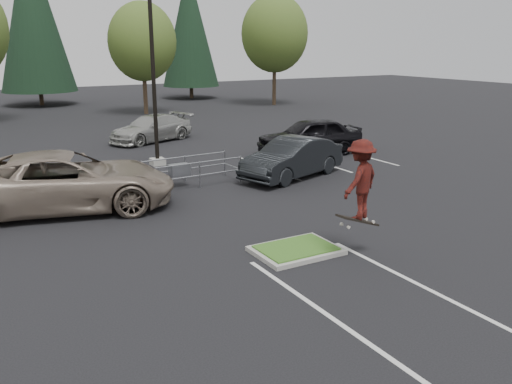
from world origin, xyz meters
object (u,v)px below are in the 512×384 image
conif_b (32,12)px  car_l_tan (64,181)px  light_pole (153,62)px  skateboarder (360,180)px  car_far_silver (153,128)px  car_r_black (310,136)px  car_r_charc (292,158)px  cart_corral (182,169)px  conif_c (189,27)px  decid_d (274,36)px  decid_c (142,44)px

conif_b → car_l_tan: size_ratio=2.07×
light_pole → skateboarder: light_pole is taller
conif_b → car_far_silver: size_ratio=2.88×
car_l_tan → car_far_silver: 12.99m
skateboarder → car_r_black: (6.80, 11.67, -1.16)m
light_pole → car_r_charc: size_ratio=2.06×
cart_corral → skateboarder: (1.15, -8.93, 1.39)m
conif_c → car_r_charc: conif_c is taller
decid_d → conif_c: size_ratio=0.75×
skateboarder → decid_c: bearing=-120.6°
light_pole → decid_d: 25.37m
decid_c → car_far_silver: size_ratio=1.67×
decid_d → car_far_silver: decid_d is taller
conif_b → skateboarder: size_ratio=6.22×
car_far_silver → light_pole: bearing=-38.3°
decid_c → car_r_black: bearing=-84.0°
cart_corral → skateboarder: 9.11m
decid_c → skateboarder: size_ratio=3.59×
conif_b → car_r_charc: (4.50, -33.50, -7.04)m
decid_d → conif_c: 10.04m
light_pole → cart_corral: 5.66m
conif_b → car_r_black: 31.66m
decid_d → car_r_black: (-9.99, -19.66, -5.02)m
conif_c → car_r_charc: 34.39m
car_far_silver → car_r_black: bearing=16.6°
cart_corral → conif_c: bearing=63.1°
conif_c → cart_corral: bearing=-113.8°
conif_b → conif_c: conif_b is taller
conif_b → car_l_tan: bearing=-97.7°
conif_b → conif_c: size_ratio=1.16×
cart_corral → skateboarder: skateboarder is taller
cart_corral → car_l_tan: 4.66m
decid_c → car_l_tan: (-10.49, -22.83, -4.28)m
conif_b → car_r_charc: bearing=-82.3°
light_pole → cart_corral: bearing=-96.3°
skateboarder → car_far_silver: 19.08m
decid_c → cart_corral: 23.16m
decid_c → decid_d: bearing=2.4°
car_l_tan → car_far_silver: bearing=-17.4°
conif_b → car_far_silver: conif_b is taller
decid_c → conif_b: 12.51m
cart_corral → car_far_silver: bearing=73.8°
conif_b → light_pole: bearing=-89.0°
cart_corral → car_l_tan: (-4.55, -0.93, 0.32)m
cart_corral → car_l_tan: size_ratio=0.54×
decid_c → car_l_tan: 25.49m
decid_d → car_l_tan: (-22.49, -23.33, -4.94)m
conif_c → car_far_silver: size_ratio=2.49×
conif_b → skateboarder: conif_b is taller
light_pole → car_r_black: size_ratio=1.93×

